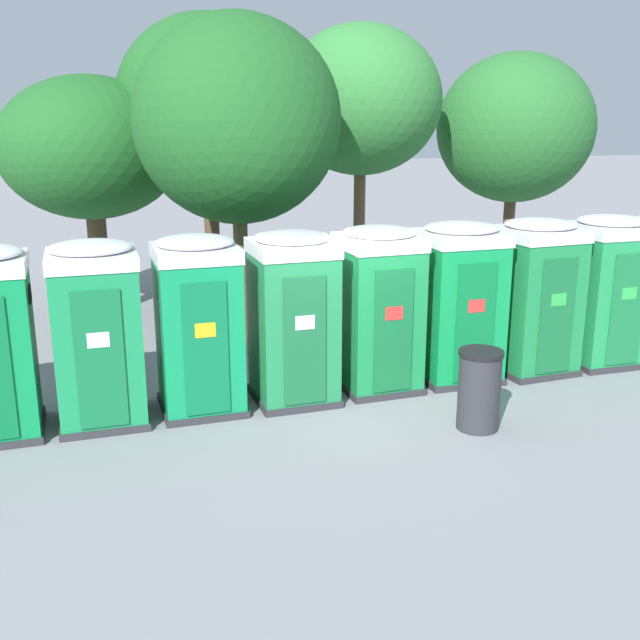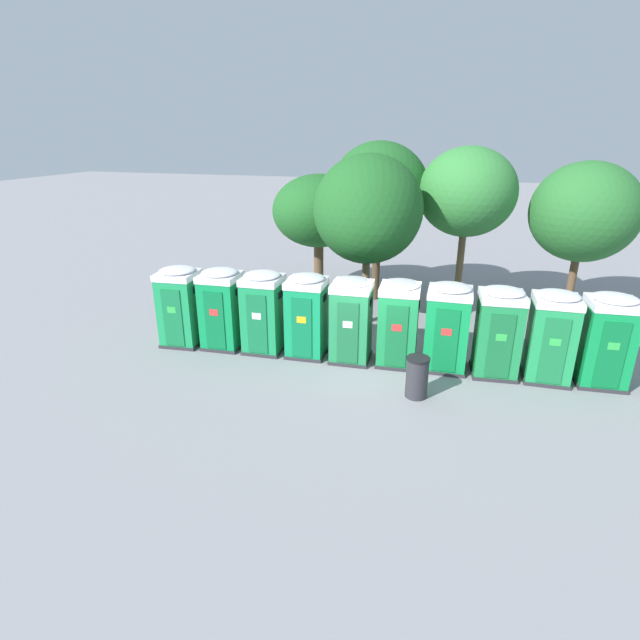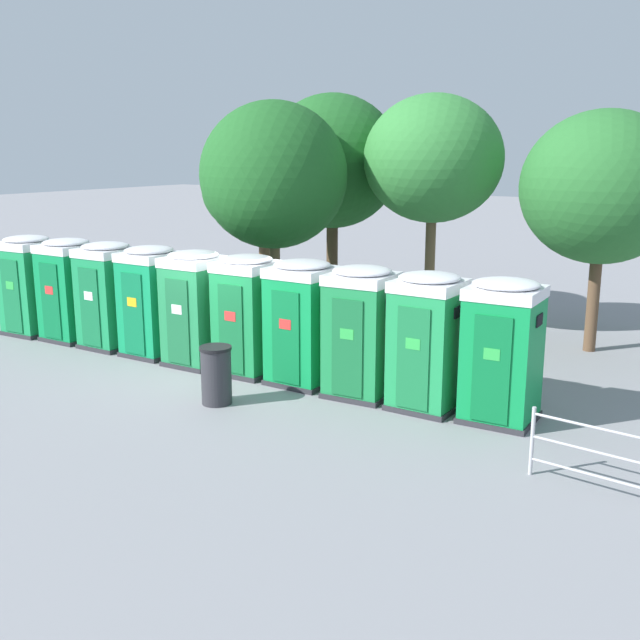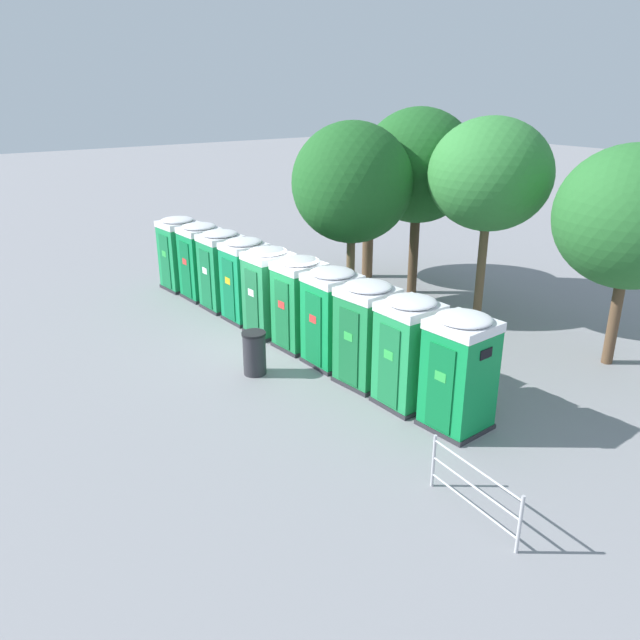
{
  "view_description": "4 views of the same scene",
  "coord_description": "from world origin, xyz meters",
  "px_view_note": "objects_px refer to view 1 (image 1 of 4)",
  "views": [
    {
      "loc": [
        -3.17,
        -10.13,
        4.13
      ],
      "look_at": [
        -0.27,
        0.2,
        1.19
      ],
      "focal_mm": 42.0,
      "sensor_mm": 36.0,
      "label": 1
    },
    {
      "loc": [
        2.28,
        -13.33,
        6.51
      ],
      "look_at": [
        -1.65,
        0.12,
        1.17
      ],
      "focal_mm": 28.0,
      "sensor_mm": 36.0,
      "label": 2
    },
    {
      "loc": [
        10.65,
        -11.56,
        4.72
      ],
      "look_at": [
        2.48,
        0.35,
        1.38
      ],
      "focal_mm": 42.0,
      "sensor_mm": 36.0,
      "label": 3
    },
    {
      "loc": [
        13.97,
        -8.5,
        6.81
      ],
      "look_at": [
        1.61,
        0.3,
        1.07
      ],
      "focal_mm": 35.0,
      "sensor_mm": 36.0,
      "label": 4
    }
  ],
  "objects_px": {
    "portapotty_4": "(293,317)",
    "portapotty_8": "(605,290)",
    "trash_can": "(479,390)",
    "portapotty_2": "(97,333)",
    "street_tree_3": "(90,149)",
    "portapotty_3": "(198,324)",
    "street_tree_2": "(361,101)",
    "street_tree_4": "(207,106)",
    "street_tree_1": "(515,129)",
    "portapotty_7": "(535,296)",
    "portapotty_5": "(378,308)",
    "street_tree_0": "(237,121)",
    "portapotty_6": "(458,301)"
  },
  "relations": [
    {
      "from": "street_tree_1",
      "to": "street_tree_2",
      "type": "relative_size",
      "value": 0.92
    },
    {
      "from": "portapotty_2",
      "to": "portapotty_5",
      "type": "distance_m",
      "value": 4.13
    },
    {
      "from": "portapotty_5",
      "to": "portapotty_6",
      "type": "bearing_deg",
      "value": 3.0
    },
    {
      "from": "street_tree_0",
      "to": "street_tree_2",
      "type": "relative_size",
      "value": 0.97
    },
    {
      "from": "street_tree_3",
      "to": "portapotty_5",
      "type": "bearing_deg",
      "value": -54.59
    },
    {
      "from": "portapotty_3",
      "to": "portapotty_7",
      "type": "relative_size",
      "value": 1.0
    },
    {
      "from": "street_tree_0",
      "to": "street_tree_1",
      "type": "bearing_deg",
      "value": 22.44
    },
    {
      "from": "portapotty_2",
      "to": "street_tree_3",
      "type": "relative_size",
      "value": 0.52
    },
    {
      "from": "portapotty_6",
      "to": "street_tree_1",
      "type": "bearing_deg",
      "value": 54.61
    },
    {
      "from": "portapotty_5",
      "to": "portapotty_8",
      "type": "height_order",
      "value": "same"
    },
    {
      "from": "portapotty_3",
      "to": "street_tree_4",
      "type": "distance_m",
      "value": 6.79
    },
    {
      "from": "portapotty_6",
      "to": "portapotty_7",
      "type": "xyz_separation_m",
      "value": [
        1.38,
        0.01,
        0.0
      ]
    },
    {
      "from": "portapotty_4",
      "to": "portapotty_8",
      "type": "xyz_separation_m",
      "value": [
        5.5,
        0.29,
        -0.0
      ]
    },
    {
      "from": "street_tree_2",
      "to": "portapotty_3",
      "type": "bearing_deg",
      "value": -127.24
    },
    {
      "from": "street_tree_2",
      "to": "street_tree_0",
      "type": "bearing_deg",
      "value": -141.46
    },
    {
      "from": "street_tree_2",
      "to": "street_tree_3",
      "type": "height_order",
      "value": "street_tree_2"
    },
    {
      "from": "street_tree_1",
      "to": "trash_can",
      "type": "distance_m",
      "value": 9.72
    },
    {
      "from": "portapotty_5",
      "to": "street_tree_3",
      "type": "relative_size",
      "value": 0.52
    },
    {
      "from": "portapotty_6",
      "to": "street_tree_0",
      "type": "height_order",
      "value": "street_tree_0"
    },
    {
      "from": "portapotty_4",
      "to": "street_tree_1",
      "type": "xyz_separation_m",
      "value": [
        6.92,
        6.09,
        2.54
      ]
    },
    {
      "from": "street_tree_3",
      "to": "trash_can",
      "type": "distance_m",
      "value": 9.58
    },
    {
      "from": "portapotty_8",
      "to": "street_tree_1",
      "type": "bearing_deg",
      "value": 76.28
    },
    {
      "from": "portapotty_3",
      "to": "portapotty_4",
      "type": "height_order",
      "value": "same"
    },
    {
      "from": "portapotty_2",
      "to": "portapotty_7",
      "type": "distance_m",
      "value": 6.89
    },
    {
      "from": "portapotty_4",
      "to": "portapotty_5",
      "type": "height_order",
      "value": "same"
    },
    {
      "from": "portapotty_4",
      "to": "street_tree_2",
      "type": "bearing_deg",
      "value": 62.71
    },
    {
      "from": "street_tree_4",
      "to": "street_tree_1",
      "type": "bearing_deg",
      "value": 0.82
    },
    {
      "from": "portapotty_6",
      "to": "street_tree_1",
      "type": "height_order",
      "value": "street_tree_1"
    },
    {
      "from": "portapotty_7",
      "to": "portapotty_8",
      "type": "bearing_deg",
      "value": 2.62
    },
    {
      "from": "portapotty_5",
      "to": "street_tree_4",
      "type": "xyz_separation_m",
      "value": [
        -1.73,
        5.84,
        3.04
      ]
    },
    {
      "from": "street_tree_0",
      "to": "street_tree_4",
      "type": "height_order",
      "value": "street_tree_4"
    },
    {
      "from": "portapotty_7",
      "to": "street_tree_2",
      "type": "distance_m",
      "value": 6.37
    },
    {
      "from": "portapotty_8",
      "to": "portapotty_4",
      "type": "bearing_deg",
      "value": -177.02
    },
    {
      "from": "street_tree_3",
      "to": "street_tree_2",
      "type": "bearing_deg",
      "value": -3.39
    },
    {
      "from": "trash_can",
      "to": "portapotty_2",
      "type": "bearing_deg",
      "value": 161.53
    },
    {
      "from": "portapotty_3",
      "to": "street_tree_2",
      "type": "xyz_separation_m",
      "value": [
        4.28,
        5.63,
        3.14
      ]
    },
    {
      "from": "street_tree_1",
      "to": "portapotty_6",
      "type": "bearing_deg",
      "value": -125.39
    },
    {
      "from": "portapotty_6",
      "to": "street_tree_2",
      "type": "height_order",
      "value": "street_tree_2"
    },
    {
      "from": "portapotty_2",
      "to": "street_tree_1",
      "type": "bearing_deg",
      "value": 32.57
    },
    {
      "from": "portapotty_3",
      "to": "portapotty_8",
      "type": "distance_m",
      "value": 6.89
    },
    {
      "from": "street_tree_4",
      "to": "trash_can",
      "type": "bearing_deg",
      "value": -71.99
    },
    {
      "from": "trash_can",
      "to": "street_tree_4",
      "type": "bearing_deg",
      "value": 108.01
    },
    {
      "from": "portapotty_6",
      "to": "street_tree_1",
      "type": "relative_size",
      "value": 0.46
    },
    {
      "from": "portapotty_7",
      "to": "trash_can",
      "type": "relative_size",
      "value": 2.29
    },
    {
      "from": "portapotty_5",
      "to": "trash_can",
      "type": "distance_m",
      "value": 2.16
    },
    {
      "from": "portapotty_7",
      "to": "street_tree_0",
      "type": "distance_m",
      "value": 5.91
    },
    {
      "from": "portapotty_4",
      "to": "portapotty_7",
      "type": "distance_m",
      "value": 4.13
    },
    {
      "from": "street_tree_0",
      "to": "street_tree_1",
      "type": "distance_m",
      "value": 7.72
    },
    {
      "from": "street_tree_4",
      "to": "street_tree_0",
      "type": "bearing_deg",
      "value": -87.15
    },
    {
      "from": "portapotty_3",
      "to": "street_tree_1",
      "type": "distance_m",
      "value": 10.61
    }
  ]
}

